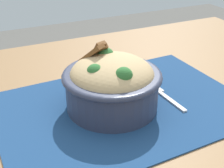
# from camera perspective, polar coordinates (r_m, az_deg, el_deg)

# --- Properties ---
(table) EXTENTS (1.26, 0.80, 0.77)m
(table) POSITION_cam_1_polar(r_m,az_deg,el_deg) (0.64, -1.17, -9.51)
(table) COLOR olive
(table) RESTS_ON ground_plane
(placemat) EXTENTS (0.49, 0.35, 0.00)m
(placemat) POSITION_cam_1_polar(r_m,az_deg,el_deg) (0.60, 2.05, -4.14)
(placemat) COLOR navy
(placemat) RESTS_ON table
(bowl) EXTENTS (0.22, 0.22, 0.12)m
(bowl) POSITION_cam_1_polar(r_m,az_deg,el_deg) (0.57, -0.04, 0.33)
(bowl) COLOR #2D3347
(bowl) RESTS_ON placemat
(fork) EXTENTS (0.02, 0.13, 0.00)m
(fork) POSITION_cam_1_polar(r_m,az_deg,el_deg) (0.65, 9.39, -1.92)
(fork) COLOR silver
(fork) RESTS_ON placemat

